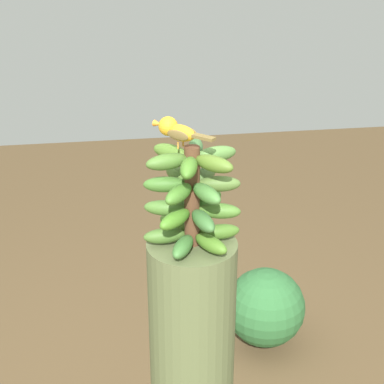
% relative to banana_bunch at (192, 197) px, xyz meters
% --- Properties ---
extents(banana_bunch, '(0.28, 0.28, 0.30)m').
position_rel_banana_bunch_xyz_m(banana_bunch, '(0.00, 0.00, 0.00)').
color(banana_bunch, brown).
rests_on(banana_bunch, banana_tree).
extents(perched_bird, '(0.15, 0.15, 0.08)m').
position_rel_banana_bunch_xyz_m(perched_bird, '(0.01, 0.04, 0.19)').
color(perched_bird, '#C68933').
rests_on(perched_bird, banana_bunch).
extents(tropical_shrub, '(0.38, 0.38, 0.42)m').
position_rel_banana_bunch_xyz_m(tropical_shrub, '(0.85, -0.48, -1.01)').
color(tropical_shrub, brown).
rests_on(tropical_shrub, ground).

